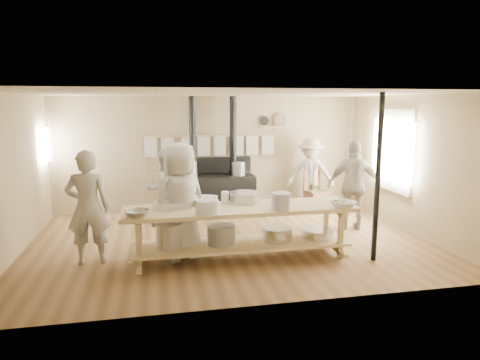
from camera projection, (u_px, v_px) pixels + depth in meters
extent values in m
plane|color=brown|center=(230.00, 241.00, 7.65)|extent=(7.00, 7.00, 0.00)
plane|color=tan|center=(211.00, 154.00, 9.83)|extent=(7.00, 0.00, 7.00)
plane|color=tan|center=(267.00, 201.00, 5.01)|extent=(7.00, 0.00, 7.00)
plane|color=tan|center=(12.00, 176.00, 6.74)|extent=(0.00, 5.00, 5.00)
plane|color=tan|center=(412.00, 164.00, 8.10)|extent=(0.00, 5.00, 5.00)
plane|color=#C4B392|center=(230.00, 94.00, 7.19)|extent=(7.00, 7.00, 0.00)
cube|color=beige|center=(394.00, 151.00, 8.64)|extent=(0.06, 1.35, 1.65)
plane|color=white|center=(392.00, 151.00, 8.63)|extent=(0.00, 1.50, 1.50)
cube|color=beige|center=(391.00, 151.00, 8.63)|extent=(0.02, 0.03, 1.50)
plane|color=white|center=(45.00, 146.00, 8.63)|extent=(0.00, 0.90, 0.90)
cube|color=black|center=(214.00, 194.00, 9.60)|extent=(1.80, 0.70, 0.85)
cube|color=black|center=(214.00, 211.00, 9.67)|extent=(1.90, 0.75, 0.10)
cube|color=black|center=(212.00, 165.00, 9.78)|extent=(1.80, 0.12, 0.35)
cylinder|color=black|center=(193.00, 137.00, 9.34)|extent=(0.15, 0.15, 1.75)
cylinder|color=black|center=(233.00, 136.00, 9.51)|extent=(0.15, 0.15, 1.75)
cylinder|color=#B2B2B7|center=(189.00, 169.00, 9.39)|extent=(0.36, 0.36, 0.34)
cylinder|color=gray|center=(238.00, 169.00, 9.56)|extent=(0.30, 0.30, 0.30)
cylinder|color=tan|center=(212.00, 136.00, 9.66)|extent=(3.00, 0.04, 0.04)
cube|color=silver|center=(151.00, 147.00, 9.44)|extent=(0.28, 0.01, 0.46)
cube|color=silver|center=(169.00, 146.00, 9.52)|extent=(0.28, 0.01, 0.46)
cube|color=silver|center=(186.00, 146.00, 9.59)|extent=(0.28, 0.01, 0.46)
cube|color=silver|center=(203.00, 146.00, 9.67)|extent=(0.28, 0.01, 0.46)
cube|color=silver|center=(220.00, 145.00, 9.74)|extent=(0.28, 0.01, 0.46)
cube|color=silver|center=(237.00, 145.00, 9.82)|extent=(0.28, 0.01, 0.46)
cube|color=silver|center=(253.00, 145.00, 9.89)|extent=(0.28, 0.01, 0.46)
cube|color=silver|center=(269.00, 144.00, 9.97)|extent=(0.28, 0.01, 0.46)
cube|color=tan|center=(271.00, 127.00, 9.92)|extent=(0.50, 0.14, 0.03)
cylinder|color=black|center=(265.00, 121.00, 9.89)|extent=(0.20, 0.04, 0.20)
cylinder|color=silver|center=(280.00, 120.00, 9.96)|extent=(0.32, 0.03, 0.32)
cube|color=tan|center=(240.00, 209.00, 6.64)|extent=(3.60, 0.90, 0.06)
cube|color=tan|center=(240.00, 244.00, 6.74)|extent=(3.40, 0.80, 0.04)
cube|color=tan|center=(240.00, 247.00, 6.74)|extent=(3.30, 0.06, 0.06)
cube|color=tan|center=(138.00, 246.00, 6.11)|extent=(0.07, 0.07, 0.85)
cube|color=tan|center=(140.00, 233.00, 6.69)|extent=(0.07, 0.07, 0.85)
cube|color=tan|center=(341.00, 233.00, 6.72)|extent=(0.07, 0.07, 0.85)
cube|color=tan|center=(326.00, 223.00, 7.30)|extent=(0.07, 0.07, 0.85)
cylinder|color=#B2B2B7|center=(169.00, 235.00, 6.49)|extent=(0.40, 0.40, 0.38)
cylinder|color=gray|center=(221.00, 235.00, 6.65)|extent=(0.44, 0.44, 0.30)
cylinder|color=silver|center=(277.00, 234.00, 6.83)|extent=(0.48, 0.48, 0.22)
cylinder|color=silver|center=(318.00, 234.00, 6.97)|extent=(0.52, 0.52, 0.14)
cylinder|color=black|center=(378.00, 179.00, 6.52)|extent=(0.08, 0.08, 2.60)
imported|color=#B8B2A3|center=(88.00, 208.00, 6.47)|extent=(0.65, 0.43, 1.76)
imported|color=#B8B2A3|center=(164.00, 189.00, 8.44)|extent=(0.86, 0.73, 1.55)
imported|color=#B8B2A3|center=(180.00, 202.00, 6.64)|extent=(1.08, 0.94, 1.85)
imported|color=#B8B2A3|center=(354.00, 185.00, 8.28)|extent=(1.10, 0.69, 1.74)
imported|color=#B8B2A3|center=(311.00, 174.00, 9.82)|extent=(1.24, 1.02, 1.68)
cube|color=#4F371F|center=(316.00, 201.00, 9.81)|extent=(0.52, 0.52, 0.47)
cube|color=#4F371F|center=(312.00, 181.00, 9.91)|extent=(0.44, 0.13, 0.52)
imported|color=white|center=(204.00, 200.00, 6.84)|extent=(0.56, 0.56, 0.11)
imported|color=silver|center=(137.00, 214.00, 6.00)|extent=(0.48, 0.48, 0.11)
imported|color=white|center=(343.00, 204.00, 6.60)|extent=(0.47, 0.47, 0.10)
imported|color=silver|center=(343.00, 204.00, 6.60)|extent=(0.36, 0.36, 0.09)
cube|color=#B2B2B7|center=(172.00, 205.00, 6.53)|extent=(0.57, 0.46, 0.11)
cylinder|color=silver|center=(245.00, 197.00, 6.96)|extent=(0.63, 0.63, 0.16)
cylinder|color=gray|center=(281.00, 201.00, 6.41)|extent=(0.30, 0.30, 0.26)
cylinder|color=white|center=(207.00, 207.00, 6.19)|extent=(0.37, 0.37, 0.21)
cylinder|color=white|center=(225.00, 197.00, 6.87)|extent=(0.14, 0.14, 0.19)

